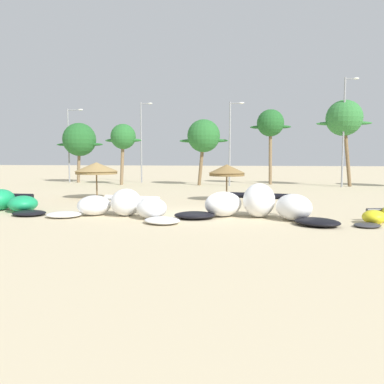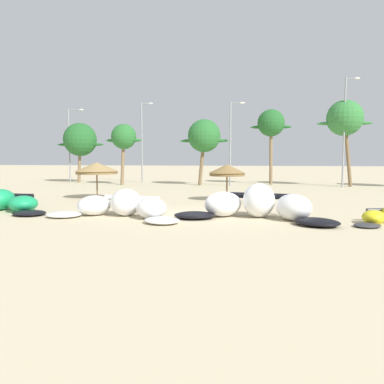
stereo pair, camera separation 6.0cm
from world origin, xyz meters
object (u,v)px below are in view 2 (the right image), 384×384
beach_umbrella_near_van (97,168)px  lamppost_east (345,128)px  lamppost_east_center (232,139)px  lamppost_west (71,141)px  lamppost_west_center (143,139)px  beach_umbrella_middle (227,170)px  palm_left (124,137)px  palm_left_of_gap (204,136)px  palm_leftmost (80,140)px  palm_center_left (271,124)px  kite_left (122,206)px  kite_left_of_center (257,205)px  palm_center_right (345,119)px

beach_umbrella_near_van → lamppost_east: (20.11, 14.45, 3.76)m
lamppost_east_center → lamppost_east: bearing=1.5°
lamppost_west → lamppost_west_center: (8.57, 1.38, 0.32)m
beach_umbrella_middle → lamppost_east_center: lamppost_east_center is taller
palm_left → palm_left_of_gap: 8.81m
lamppost_east → beach_umbrella_near_van: bearing=-144.3°
palm_leftmost → lamppost_east: size_ratio=0.65×
palm_left → palm_left_of_gap: (8.78, 0.71, 0.08)m
lamppost_west → palm_leftmost: bearing=9.8°
lamppost_west → lamppost_west_center: size_ratio=0.92×
palm_left → palm_center_left: (15.89, 3.30, 1.51)m
palm_leftmost → lamppost_east: lamppost_east is taller
palm_leftmost → palm_left: palm_leftmost is taller
beach_umbrella_near_van → palm_left_of_gap: size_ratio=0.44×
palm_left → lamppost_east: bearing=1.1°
lamppost_west → lamppost_east: 30.90m
palm_left_of_gap → lamppost_east: lamppost_east is taller
palm_center_left → lamppost_west_center: bearing=176.5°
beach_umbrella_middle → lamppost_east: size_ratio=0.23×
beach_umbrella_middle → lamppost_west_center: lamppost_west_center is taller
kite_left → palm_left_of_gap: (1.01, 22.65, 4.74)m
beach_umbrella_near_van → palm_left_of_gap: palm_left_of_gap is taller
kite_left_of_center → kite_left: bearing=-174.3°
palm_leftmost → kite_left_of_center: bearing=-49.2°
beach_umbrella_middle → palm_leftmost: (-18.96, 16.97, 3.01)m
lamppost_east_center → palm_left_of_gap: bearing=169.5°
lamppost_west → lamppost_west_center: 8.69m
palm_left_of_gap → palm_center_right: bearing=3.0°
lamppost_west_center → kite_left: bearing=-75.2°
kite_left → kite_left_of_center: bearing=5.7°
beach_umbrella_near_van → lamppost_west_center: bearing=96.6°
palm_left_of_gap → lamppost_west_center: lamppost_west_center is taller
palm_left → lamppost_east: size_ratio=0.61×
beach_umbrella_near_van → palm_center_right: 25.94m
lamppost_west_center → lamppost_east: 22.55m
palm_left → palm_leftmost: bearing=155.2°
kite_left → lamppost_east: bearing=55.7°
beach_umbrella_near_van → lamppost_west: 20.13m
palm_leftmost → palm_center_right: palm_center_right is taller
beach_umbrella_near_van → palm_center_right: palm_center_right is taller
beach_umbrella_near_van → kite_left_of_center: bearing=-32.5°
kite_left_of_center → palm_left: palm_left is taller
palm_leftmost → lamppost_west_center: bearing=9.1°
lamppost_east_center → kite_left_of_center: bearing=-82.9°
kite_left_of_center → palm_center_left: palm_center_left is taller
lamppost_west_center → lamppost_east: lamppost_east is taller
palm_left → lamppost_west: (-7.72, 2.84, -0.23)m
palm_leftmost → palm_center_right: (29.82, -1.56, 1.84)m
kite_left → palm_center_left: bearing=72.2°
lamppost_west_center → palm_left_of_gap: bearing=-23.9°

